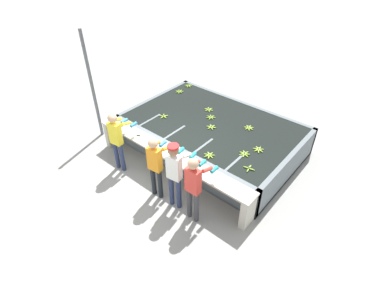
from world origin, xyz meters
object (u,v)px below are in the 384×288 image
(banana_bunch_ledge_0, at_px, (119,124))
(support_post_left, at_px, (92,87))
(banana_bunch_floating_5, at_px, (179,92))
(banana_bunch_floating_7, at_px, (249,128))
(banana_bunch_floating_10, at_px, (188,86))
(knife_0, at_px, (141,136))
(banana_bunch_floating_3, at_px, (249,168))
(banana_bunch_floating_4, at_px, (244,154))
(worker_3, at_px, (194,184))
(worker_0, at_px, (117,137))
(banana_bunch_floating_1, at_px, (164,116))
(banana_bunch_floating_8, at_px, (258,150))
(banana_bunch_floating_6, at_px, (211,117))
(worker_1, at_px, (156,162))
(banana_bunch_floating_0, at_px, (209,155))
(worker_2, at_px, (175,170))
(banana_bunch_floating_9, at_px, (211,127))
(banana_bunch_floating_2, at_px, (209,110))

(banana_bunch_ledge_0, bearing_deg, support_post_left, 176.12)
(banana_bunch_floating_5, relative_size, banana_bunch_floating_7, 1.00)
(banana_bunch_floating_10, distance_m, knife_0, 3.21)
(banana_bunch_floating_3, distance_m, banana_bunch_floating_4, 0.53)
(worker_3, bearing_deg, worker_0, 178.95)
(banana_bunch_floating_1, distance_m, banana_bunch_floating_8, 2.90)
(support_post_left, bearing_deg, banana_bunch_floating_6, 33.29)
(banana_bunch_floating_3, xyz_separation_m, banana_bunch_floating_5, (-3.77, 1.83, -0.00))
(banana_bunch_floating_1, bearing_deg, worker_1, -49.85)
(banana_bunch_floating_6, xyz_separation_m, knife_0, (-0.84, -1.92, -0.01))
(worker_1, relative_size, banana_bunch_floating_7, 5.97)
(worker_3, relative_size, banana_bunch_floating_0, 6.04)
(banana_bunch_floating_5, xyz_separation_m, banana_bunch_floating_8, (3.58, -1.07, 0.00))
(worker_2, bearing_deg, worker_3, -3.02)
(banana_bunch_floating_0, xyz_separation_m, support_post_left, (-3.84, -0.44, 0.74))
(worker_2, bearing_deg, banana_bunch_floating_5, 130.82)
(worker_1, distance_m, banana_bunch_floating_9, 2.14)
(banana_bunch_floating_8, bearing_deg, banana_bunch_floating_5, 163.29)
(banana_bunch_floating_5, height_order, knife_0, banana_bunch_floating_5)
(worker_2, relative_size, support_post_left, 0.54)
(banana_bunch_floating_1, bearing_deg, worker_2, -39.98)
(banana_bunch_floating_2, distance_m, support_post_left, 3.39)
(banana_bunch_floating_1, bearing_deg, banana_bunch_floating_8, 7.38)
(banana_bunch_floating_0, height_order, support_post_left, support_post_left)
(banana_bunch_floating_2, xyz_separation_m, banana_bunch_floating_10, (-1.52, 0.84, -0.00))
(worker_1, xyz_separation_m, banana_bunch_floating_0, (0.65, 1.12, -0.15))
(banana_bunch_floating_9, bearing_deg, banana_bunch_floating_0, -55.17)
(banana_bunch_floating_0, relative_size, banana_bunch_floating_4, 1.00)
(banana_bunch_floating_8, bearing_deg, worker_3, -99.17)
(banana_bunch_floating_10, relative_size, support_post_left, 0.09)
(banana_bunch_floating_10, bearing_deg, banana_bunch_floating_0, -41.88)
(banana_bunch_floating_0, xyz_separation_m, banana_bunch_floating_8, (0.79, 0.96, 0.00))
(banana_bunch_floating_3, xyz_separation_m, support_post_left, (-4.82, -0.64, 0.74))
(banana_bunch_floating_0, relative_size, banana_bunch_floating_8, 1.00)
(worker_0, distance_m, banana_bunch_floating_10, 3.70)
(worker_0, bearing_deg, banana_bunch_floating_9, 56.18)
(support_post_left, bearing_deg, worker_2, -9.82)
(worker_2, relative_size, banana_bunch_floating_4, 6.20)
(worker_2, bearing_deg, banana_bunch_floating_4, 66.79)
(banana_bunch_floating_2, xyz_separation_m, banana_bunch_floating_6, (0.31, -0.31, -0.00))
(banana_bunch_ledge_0, bearing_deg, knife_0, 0.65)
(banana_bunch_floating_3, height_order, banana_bunch_floating_10, same)
(knife_0, bearing_deg, banana_bunch_floating_0, 15.20)
(worker_2, bearing_deg, banana_bunch_floating_1, 140.02)
(banana_bunch_floating_7, height_order, banana_bunch_floating_8, same)
(worker_0, height_order, banana_bunch_floating_7, worker_0)
(banana_bunch_floating_5, bearing_deg, worker_3, -44.10)
(worker_2, bearing_deg, banana_bunch_floating_3, 49.99)
(banana_bunch_floating_0, bearing_deg, banana_bunch_floating_4, 43.72)
(worker_3, height_order, banana_bunch_floating_2, worker_3)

